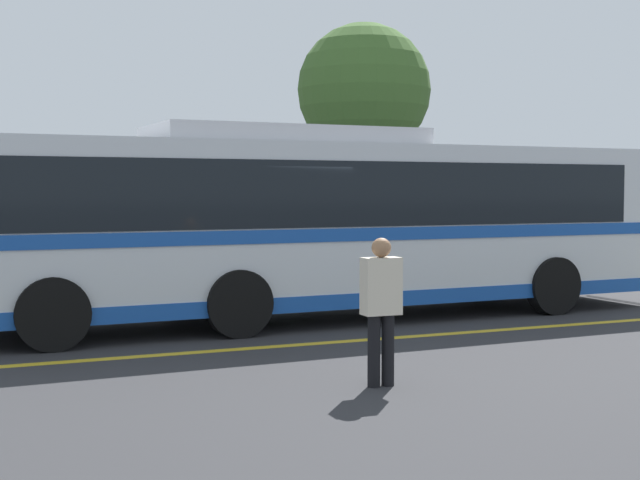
# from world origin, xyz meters

# --- Properties ---
(ground_plane) EXTENTS (220.00, 220.00, 0.00)m
(ground_plane) POSITION_xyz_m (0.00, 0.00, 0.00)
(ground_plane) COLOR #2D2D30
(lane_strip_0) EXTENTS (32.50, 0.20, 0.01)m
(lane_strip_0) POSITION_xyz_m (1.26, -2.11, 0.00)
(lane_strip_0) COLOR gold
(lane_strip_0) RESTS_ON ground_plane
(curb_strip) EXTENTS (40.50, 0.36, 0.15)m
(curb_strip) POSITION_xyz_m (1.26, 5.87, 0.07)
(curb_strip) COLOR #99999E
(curb_strip) RESTS_ON ground_plane
(transit_bus) EXTENTS (12.88, 3.00, 3.16)m
(transit_bus) POSITION_xyz_m (1.24, 0.09, 1.65)
(transit_bus) COLOR silver
(transit_bus) RESTS_ON ground_plane
(parked_car_2) EXTENTS (4.56, 1.94, 1.44)m
(parked_car_2) POSITION_xyz_m (0.95, 4.69, 0.72)
(parked_car_2) COLOR #335B33
(parked_car_2) RESTS_ON ground_plane
(parked_car_3) EXTENTS (4.19, 2.14, 1.45)m
(parked_car_3) POSITION_xyz_m (6.53, 4.37, 0.72)
(parked_car_3) COLOR black
(parked_car_3) RESTS_ON ground_plane
(pedestrian_0) EXTENTS (0.42, 0.23, 1.63)m
(pedestrian_0) POSITION_xyz_m (-0.14, -4.89, 0.92)
(pedestrian_0) COLOR black
(pedestrian_0) RESTS_ON ground_plane
(tree_0) EXTENTS (3.72, 3.72, 6.79)m
(tree_0) POSITION_xyz_m (6.38, 8.99, 4.91)
(tree_0) COLOR #513823
(tree_0) RESTS_ON ground_plane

